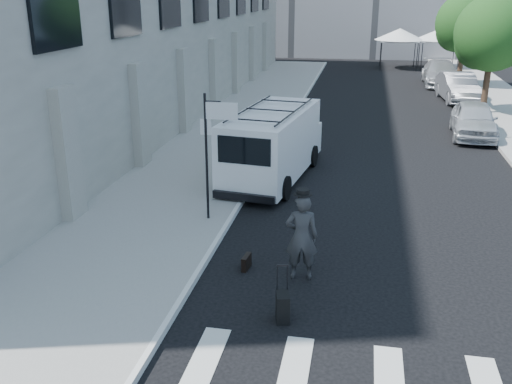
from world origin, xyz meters
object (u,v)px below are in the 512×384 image
at_px(suitcase, 283,307).
at_px(parked_car_b, 458,87).
at_px(briefcase, 246,262).
at_px(cargo_van, 273,143).
at_px(parked_car_a, 474,120).
at_px(parked_car_c, 440,73).
at_px(businessman, 302,237).

distance_m(suitcase, parked_car_b, 25.92).
xyz_separation_m(briefcase, suitcase, (1.15, -2.03, 0.13)).
bearing_deg(parked_car_b, cargo_van, -122.21).
bearing_deg(parked_car_a, parked_car_b, 90.80).
relative_size(parked_car_b, parked_car_c, 0.89).
distance_m(parked_car_a, parked_car_b, 8.73).
distance_m(parked_car_b, parked_car_c, 6.04).
relative_size(suitcase, cargo_van, 0.18).
height_order(parked_car_a, parked_car_c, parked_car_c).
xyz_separation_m(briefcase, cargo_van, (-0.48, 6.93, 1.05)).
height_order(briefcase, parked_car_a, parked_car_a).
relative_size(businessman, parked_car_a, 0.45).
bearing_deg(parked_car_b, briefcase, -113.69).
height_order(suitcase, parked_car_a, parked_car_a).
distance_m(businessman, parked_car_b, 24.11).
relative_size(briefcase, parked_car_a, 0.10).
bearing_deg(suitcase, businessman, 72.39).
height_order(briefcase, cargo_van, cargo_van).
xyz_separation_m(businessman, parked_car_b, (6.49, 23.22, -0.19)).
bearing_deg(briefcase, suitcase, -54.09).
bearing_deg(parked_car_a, parked_car_c, 93.41).
distance_m(cargo_van, parked_car_a, 10.72).
bearing_deg(parked_car_b, parked_car_c, 88.07).
height_order(briefcase, suitcase, suitcase).
bearing_deg(businessman, suitcase, 78.60).
bearing_deg(parked_car_a, suitcase, -106.43).
bearing_deg(cargo_van, briefcase, -78.35).
height_order(businessman, parked_car_b, businessman).
height_order(cargo_van, parked_car_a, cargo_van).
bearing_deg(suitcase, parked_car_c, 65.50).
distance_m(briefcase, cargo_van, 7.03).
bearing_deg(parked_car_a, cargo_van, -132.33).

